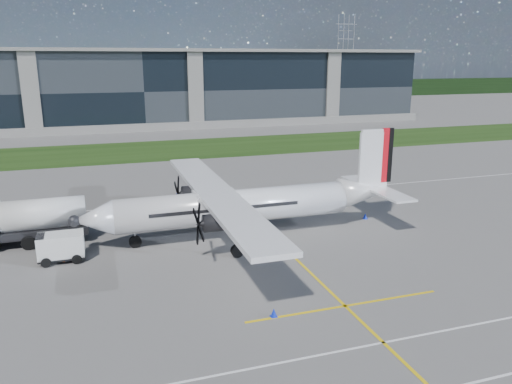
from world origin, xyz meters
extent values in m
plane|color=#65625F|center=(0.00, 40.00, 0.00)|extent=(400.00, 400.00, 0.00)
cube|color=#19330E|center=(0.00, 48.00, 0.02)|extent=(400.00, 18.00, 0.04)
cube|color=black|center=(0.00, 80.00, 7.50)|extent=(120.00, 20.00, 15.00)
cube|color=black|center=(0.00, 140.00, 3.00)|extent=(400.00, 6.00, 6.00)
cube|color=yellow|center=(3.00, 10.00, 0.01)|extent=(0.20, 70.00, 0.01)
imported|color=#F25907|center=(-12.50, 6.00, 1.02)|extent=(0.90, 1.01, 2.05)
cone|color=#0B22BF|center=(-13.01, 7.55, 0.25)|extent=(0.36, 0.36, 0.50)
cone|color=#0B22BF|center=(12.32, 7.87, 0.25)|extent=(0.36, 0.36, 0.50)
cone|color=#0B22BF|center=(-1.30, -5.87, 0.25)|extent=(0.36, 0.36, 0.50)
cone|color=#0B22BF|center=(-2.02, 21.22, 0.25)|extent=(0.36, 0.36, 0.50)
camera|label=1|loc=(-9.88, -28.94, 13.66)|focal=35.00mm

